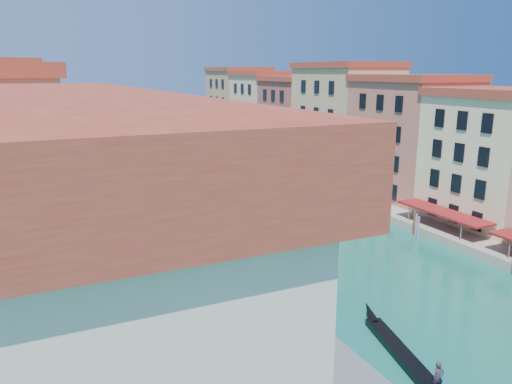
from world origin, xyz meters
The scene contains 9 objects.
right_bank_palazzos centered at (30.00, 65.00, 9.75)m, with size 12.80×128.40×21.00m.
quay centered at (22.00, 65.00, 0.50)m, with size 4.00×140.00×1.00m, color gray.
mooring_poles_right centered at (19.10, 28.80, 1.30)m, with size 1.44×54.24×3.20m.
vaporetto_near centered at (-8.35, 18.99, 1.47)m, with size 5.17×22.03×3.27m.
vaporetto_far centered at (-6.66, 67.17, 1.51)m, with size 10.56×23.08×3.35m.
gondola_fore centered at (-0.17, 20.06, 0.45)m, with size 4.15×13.16×2.66m.
gondola_far centered at (4.06, 62.53, 0.32)m, with size 2.60×11.05×1.57m.
motorboat_mid centered at (-4.76, 39.04, 0.52)m, with size 4.43×6.70×1.33m.
motorboat_far centered at (10.31, 95.77, 0.61)m, with size 3.99×7.91×1.57m.
Camera 1 is at (-22.49, -3.54, 19.42)m, focal length 35.00 mm.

